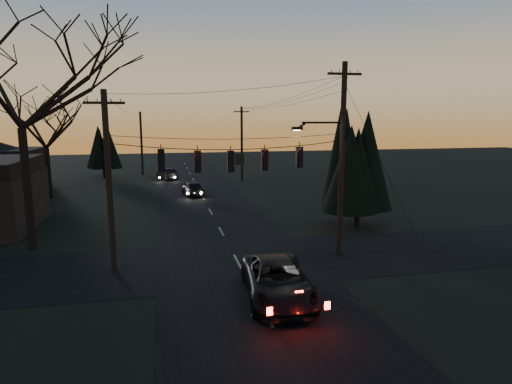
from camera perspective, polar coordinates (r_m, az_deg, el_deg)
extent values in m
plane|color=black|center=(13.27, 5.77, -23.26)|extent=(160.00, 160.00, 0.00)
cube|color=black|center=(31.58, -5.66, -3.40)|extent=(8.00, 120.00, 0.02)
cube|color=black|center=(22.06, -2.48, -9.27)|extent=(60.00, 7.00, 0.02)
cylinder|color=black|center=(20.83, -3.28, 6.72)|extent=(11.50, 0.04, 0.04)
cylinder|color=black|center=(26.50, -28.17, 0.25)|extent=(0.44, 0.44, 6.70)
cylinder|color=black|center=(29.54, 13.30, -2.98)|extent=(0.36, 0.36, 1.60)
cone|color=black|center=(28.94, 13.60, 4.61)|extent=(4.22, 4.22, 7.04)
cylinder|color=black|center=(42.94, -25.93, 2.26)|extent=(0.44, 0.44, 4.56)
cylinder|color=black|center=(55.37, -19.56, 2.64)|extent=(0.36, 0.36, 1.60)
cone|color=black|center=(55.12, -19.72, 5.32)|extent=(3.46, 3.46, 4.41)
imported|color=black|center=(17.58, 2.92, -11.77)|extent=(2.99, 5.67, 1.52)
imported|color=black|center=(40.66, -8.41, 0.51)|extent=(2.03, 4.19, 1.38)
imported|color=black|center=(51.73, -11.80, 2.37)|extent=(2.64, 4.24, 1.32)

